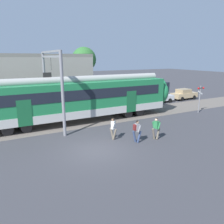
# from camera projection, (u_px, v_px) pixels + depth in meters

# --- Properties ---
(ground_plane) EXTENTS (160.00, 160.00, 0.00)m
(ground_plane) POSITION_uv_depth(u_px,v_px,m) (96.00, 151.00, 14.39)
(ground_plane) COLOR #38383D
(pedestrian_white) EXTENTS (0.45, 0.69, 1.67)m
(pedestrian_white) POSITION_uv_depth(u_px,v_px,m) (113.00, 127.00, 16.17)
(pedestrian_white) COLOR #6B6051
(pedestrian_white) RESTS_ON ground
(pedestrian_grey) EXTENTS (0.63, 0.57, 1.67)m
(pedestrian_grey) POSITION_uv_depth(u_px,v_px,m) (137.00, 129.00, 15.56)
(pedestrian_grey) COLOR navy
(pedestrian_grey) RESTS_ON ground
(pedestrian_green) EXTENTS (0.68, 0.54, 1.67)m
(pedestrian_green) POSITION_uv_depth(u_px,v_px,m) (156.00, 127.00, 16.19)
(pedestrian_green) COLOR #6B6051
(pedestrian_green) RESTS_ON ground
(parked_car_silver) EXTENTS (4.03, 1.82, 1.54)m
(parked_car_silver) POSITION_uv_depth(u_px,v_px,m) (159.00, 97.00, 29.60)
(parked_car_silver) COLOR #B7BABF
(parked_car_silver) RESTS_ON ground
(parked_car_tan) EXTENTS (4.06, 1.87, 1.54)m
(parked_car_tan) POSITION_uv_depth(u_px,v_px,m) (184.00, 94.00, 31.83)
(parked_car_tan) COLOR tan
(parked_car_tan) RESTS_ON ground
(catenary_gantry) EXTENTS (0.24, 6.64, 6.53)m
(catenary_gantry) POSITION_uv_depth(u_px,v_px,m) (52.00, 77.00, 18.87)
(catenary_gantry) COLOR gray
(catenary_gantry) RESTS_ON ground
(crossing_signal) EXTENTS (0.96, 0.22, 3.00)m
(crossing_signal) POSITION_uv_depth(u_px,v_px,m) (200.00, 95.00, 23.77)
(crossing_signal) COLOR gray
(crossing_signal) RESTS_ON ground
(background_building) EXTENTS (18.56, 5.00, 9.20)m
(background_building) POSITION_uv_depth(u_px,v_px,m) (12.00, 82.00, 25.48)
(background_building) COLOR gray
(background_building) RESTS_ON ground
(street_tree_right) EXTENTS (3.59, 3.59, 7.49)m
(street_tree_right) POSITION_uv_depth(u_px,v_px,m) (84.00, 60.00, 32.19)
(street_tree_right) COLOR brown
(street_tree_right) RESTS_ON ground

